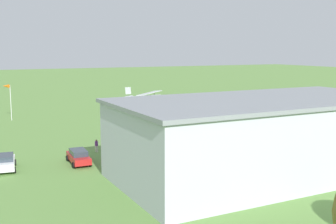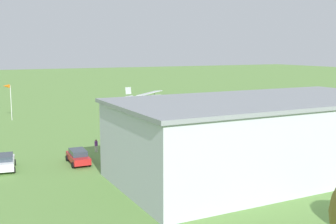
% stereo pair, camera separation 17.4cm
% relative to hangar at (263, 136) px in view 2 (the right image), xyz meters
% --- Properties ---
extents(ground_plane, '(400.00, 400.00, 0.00)m').
position_rel_hangar_xyz_m(ground_plane, '(-5.46, -35.41, -3.77)').
color(ground_plane, '#608C42').
extents(hangar, '(29.30, 14.63, 7.52)m').
position_rel_hangar_xyz_m(hangar, '(0.00, 0.00, 0.00)').
color(hangar, '#B7BCC6').
rests_on(hangar, ground_plane).
extents(biplane, '(8.00, 8.00, 3.77)m').
position_rel_hangar_xyz_m(biplane, '(-4.20, -38.65, -0.49)').
color(biplane, silver).
extents(car_red, '(2.13, 4.63, 1.53)m').
position_rel_hangar_xyz_m(car_red, '(15.29, -11.77, -2.96)').
color(car_red, red).
rests_on(car_red, ground_plane).
extents(car_white, '(2.44, 4.58, 1.57)m').
position_rel_hangar_xyz_m(car_white, '(22.55, -12.76, -2.94)').
color(car_white, white).
rests_on(car_white, ground_plane).
extents(person_watching_takeoff, '(0.54, 0.54, 1.75)m').
position_rel_hangar_xyz_m(person_watching_takeoff, '(-14.37, -12.93, -2.89)').
color(person_watching_takeoff, '#B23333').
rests_on(person_watching_takeoff, ground_plane).
extents(person_near_hangar_door, '(0.54, 0.54, 1.72)m').
position_rel_hangar_xyz_m(person_near_hangar_door, '(-3.21, -16.94, -2.91)').
color(person_near_hangar_door, '#33723F').
rests_on(person_near_hangar_door, ground_plane).
extents(person_at_fence_line, '(0.43, 0.43, 1.54)m').
position_rel_hangar_xyz_m(person_at_fence_line, '(12.03, -15.88, -3.00)').
color(person_at_fence_line, beige).
rests_on(person_at_fence_line, ground_plane).
extents(person_by_parked_cars, '(0.50, 0.50, 1.76)m').
position_rel_hangar_xyz_m(person_by_parked_cars, '(-14.31, -17.72, -2.89)').
color(person_by_parked_cars, '#33723F').
rests_on(person_by_parked_cars, ground_plane).
extents(person_beside_truck, '(0.47, 0.47, 1.77)m').
position_rel_hangar_xyz_m(person_beside_truck, '(2.42, -17.30, -2.88)').
color(person_beside_truck, beige).
rests_on(person_beside_truck, ground_plane).
extents(windsock, '(1.43, 1.35, 6.26)m').
position_rel_hangar_xyz_m(windsock, '(18.86, -44.60, 1.73)').
color(windsock, silver).
rests_on(windsock, ground_plane).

